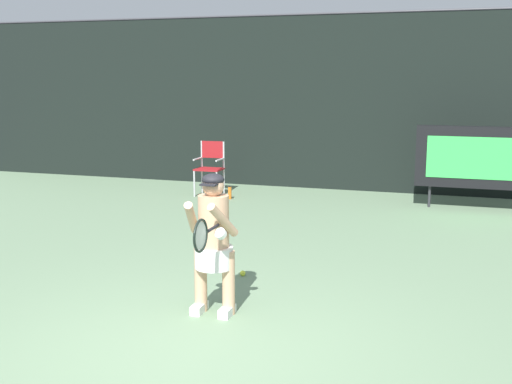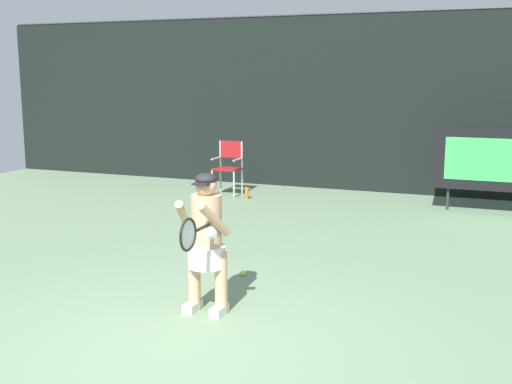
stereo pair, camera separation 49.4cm
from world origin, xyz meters
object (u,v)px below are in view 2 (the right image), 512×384
object	(u,v)px
scoreboard	(499,160)
tennis_player	(206,238)
tennis_racket	(189,234)
umpire_chair	(228,164)
tennis_ball_loose	(243,273)
water_bottle	(247,193)

from	to	relation	value
scoreboard	tennis_player	xyz separation A→B (m)	(-2.65, -6.17, -0.17)
scoreboard	tennis_racket	bearing A→B (deg)	-110.44
umpire_chair	tennis_ball_loose	world-z (taller)	umpire_chair
tennis_ball_loose	tennis_player	bearing A→B (deg)	-84.68
scoreboard	tennis_player	distance (m)	6.72
umpire_chair	tennis_player	world-z (taller)	tennis_player
umpire_chair	tennis_racket	world-z (taller)	tennis_racket
tennis_racket	scoreboard	bearing A→B (deg)	77.21
tennis_racket	tennis_player	bearing A→B (deg)	109.20
scoreboard	umpire_chair	bearing A→B (deg)	-178.73
water_bottle	tennis_player	xyz separation A→B (m)	(1.94, -5.76, 0.66)
scoreboard	tennis_player	bearing A→B (deg)	-113.21
tennis_player	tennis_racket	size ratio (longest dim) A/B	2.40
water_bottle	tennis_ball_loose	bearing A→B (deg)	-68.08
umpire_chair	tennis_ball_loose	size ratio (longest dim) A/B	15.88
water_bottle	scoreboard	bearing A→B (deg)	5.14
tennis_racket	umpire_chair	bearing A→B (deg)	118.84
scoreboard	umpire_chair	size ratio (longest dim) A/B	2.04
umpire_chair	tennis_player	bearing A→B (deg)	-67.91
scoreboard	tennis_ball_loose	distance (m)	5.73
tennis_racket	tennis_ball_loose	size ratio (longest dim) A/B	8.85
scoreboard	umpire_chair	distance (m)	5.12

